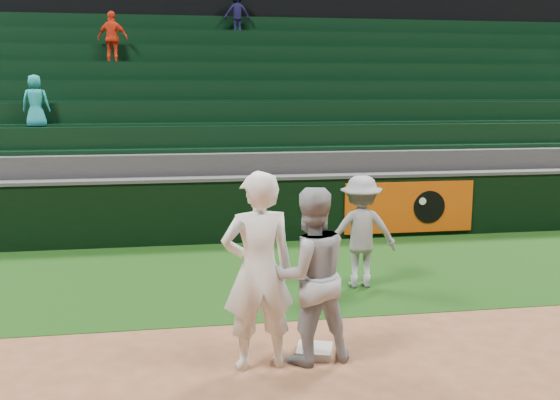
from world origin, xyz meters
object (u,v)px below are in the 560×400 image
Objects in this scene: first_baseman at (258,271)px; base_coach at (361,232)px; baserunner at (310,275)px; first_base at (314,351)px.

first_baseman is 1.26× the size of base_coach.
base_coach is (1.81, 2.45, -0.21)m from first_baseman.
baserunner is at bearing 66.87° from base_coach.
first_base is 0.18× the size of first_baseman.
base_coach is at bearing 62.52° from first_base.
first_baseman is 1.10× the size of baserunner.
first_baseman is at bearing -163.25° from first_base.
first_base is 1.20m from first_baseman.
base_coach is at bearing -132.41° from first_baseman.
first_base is 0.91m from baserunner.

